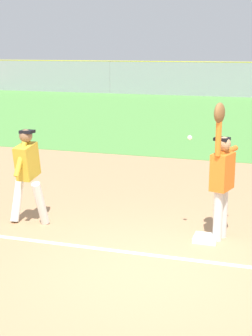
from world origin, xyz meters
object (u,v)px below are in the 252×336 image
object	(u,v)px
first_base	(205,238)
parked_car_green	(145,81)
baseball	(190,138)
parked_car_white	(229,83)
fielder	(222,174)
runner	(27,170)

from	to	relation	value
first_base	parked_car_green	world-z (taller)	parked_car_green
baseball	parked_car_white	size ratio (longest dim) A/B	0.02
first_base	parked_car_green	distance (m)	29.90
fielder	runner	world-z (taller)	fielder
first_base	runner	bearing A→B (deg)	-177.37
fielder	parked_car_green	xyz separation A→B (m)	(-9.37, 28.30, -0.45)
first_base	baseball	size ratio (longest dim) A/B	5.14
first_base	fielder	xyz separation A→B (m)	(0.20, 0.15, 1.08)
first_base	parked_car_green	bearing A→B (deg)	107.86
parked_car_white	runner	bearing A→B (deg)	-88.81
first_base	parked_car_green	size ratio (longest dim) A/B	0.08
runner	parked_car_green	bearing A→B (deg)	102.60
baseball	parked_car_white	world-z (taller)	baseball
baseball	parked_car_white	xyz separation A→B (m)	(-2.69, 28.00, -1.02)
fielder	parked_car_green	world-z (taller)	fielder
fielder	parked_car_white	distance (m)	28.09
baseball	parked_car_white	bearing A→B (deg)	95.48
parked_car_green	fielder	bearing A→B (deg)	-67.94
runner	first_base	bearing A→B (deg)	3.37
parked_car_white	baseball	bearing A→B (deg)	-83.01
first_base	parked_car_green	xyz separation A→B (m)	(-9.17, 28.45, 0.63)
first_base	parked_car_white	size ratio (longest dim) A/B	0.09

